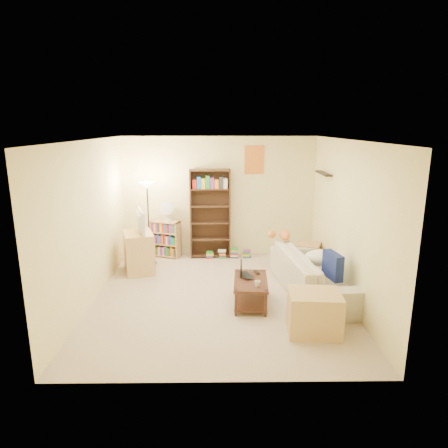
# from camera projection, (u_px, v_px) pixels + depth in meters

# --- Properties ---
(room) EXTENTS (4.50, 4.54, 2.52)m
(room) POSITION_uv_depth(u_px,v_px,m) (220.00, 198.00, 6.13)
(room) COLOR #CBAF98
(room) RESTS_ON ground
(sofa) EXTENTS (2.50, 1.42, 0.67)m
(sofa) POSITION_uv_depth(u_px,v_px,m) (313.00, 273.00, 6.59)
(sofa) COLOR beige
(sofa) RESTS_ON ground
(navy_pillow) EXTENTS (0.22, 0.46, 0.40)m
(navy_pillow) POSITION_uv_depth(u_px,v_px,m) (333.00, 266.00, 6.05)
(navy_pillow) COLOR navy
(navy_pillow) RESTS_ON sofa
(cream_blanket) EXTENTS (0.62, 0.44, 0.26)m
(cream_blanket) POSITION_uv_depth(u_px,v_px,m) (323.00, 258.00, 6.61)
(cream_blanket) COLOR white
(cream_blanket) RESTS_ON sofa
(tabby_cat) EXTENTS (0.53, 0.23, 0.18)m
(tabby_cat) POSITION_uv_depth(u_px,v_px,m) (282.00, 235.00, 7.30)
(tabby_cat) COLOR orange
(tabby_cat) RESTS_ON sofa
(coffee_table) EXTENTS (0.56, 0.94, 0.41)m
(coffee_table) POSITION_uv_depth(u_px,v_px,m) (251.00, 289.00, 6.16)
(coffee_table) COLOR #43221A
(coffee_table) RESTS_ON ground
(laptop) EXTENTS (0.46, 0.40, 0.03)m
(laptop) POSITION_uv_depth(u_px,v_px,m) (249.00, 275.00, 6.27)
(laptop) COLOR black
(laptop) RESTS_ON coffee_table
(laptop_screen) EXTENTS (0.03, 0.30, 0.20)m
(laptop_screen) POSITION_uv_depth(u_px,v_px,m) (241.00, 268.00, 6.26)
(laptop_screen) COLOR white
(laptop_screen) RESTS_ON laptop
(mug) EXTENTS (0.10, 0.10, 0.09)m
(mug) POSITION_uv_depth(u_px,v_px,m) (257.00, 284.00, 5.85)
(mug) COLOR silver
(mug) RESTS_ON coffee_table
(tv_remote) EXTENTS (0.09, 0.17, 0.02)m
(tv_remote) POSITION_uv_depth(u_px,v_px,m) (257.00, 272.00, 6.41)
(tv_remote) COLOR black
(tv_remote) RESTS_ON coffee_table
(tv_stand) EXTENTS (0.70, 0.83, 0.76)m
(tv_stand) POSITION_uv_depth(u_px,v_px,m) (139.00, 252.00, 7.54)
(tv_stand) COLOR tan
(tv_stand) RESTS_ON ground
(television) EXTENTS (0.79, 0.52, 0.43)m
(television) POSITION_uv_depth(u_px,v_px,m) (137.00, 222.00, 7.40)
(television) COLOR black
(television) RESTS_ON tv_stand
(tall_bookshelf) EXTENTS (0.84, 0.31, 1.85)m
(tall_bookshelf) POSITION_uv_depth(u_px,v_px,m) (210.00, 212.00, 8.26)
(tall_bookshelf) COLOR #402418
(tall_bookshelf) RESTS_ON ground
(short_bookshelf) EXTENTS (0.65, 0.43, 0.78)m
(short_bookshelf) POSITION_uv_depth(u_px,v_px,m) (166.00, 239.00, 8.39)
(short_bookshelf) COLOR tan
(short_bookshelf) RESTS_ON ground
(desk_fan) EXTENTS (0.28, 0.16, 0.42)m
(desk_fan) POSITION_uv_depth(u_px,v_px,m) (166.00, 210.00, 8.21)
(desk_fan) COLOR white
(desk_fan) RESTS_ON short_bookshelf
(floor_lamp) EXTENTS (0.28, 0.28, 1.65)m
(floor_lamp) POSITION_uv_depth(u_px,v_px,m) (148.00, 199.00, 7.72)
(floor_lamp) COLOR black
(floor_lamp) RESTS_ON ground
(side_table) EXTENTS (0.55, 0.55, 0.49)m
(side_table) POSITION_uv_depth(u_px,v_px,m) (308.00, 256.00, 7.76)
(side_table) COLOR tan
(side_table) RESTS_ON ground
(end_cabinet) EXTENTS (0.72, 0.62, 0.57)m
(end_cabinet) POSITION_uv_depth(u_px,v_px,m) (314.00, 313.00, 5.32)
(end_cabinet) COLOR #DAB76A
(end_cabinet) RESTS_ON ground
(book_stacks) EXTENTS (0.94, 0.16, 0.20)m
(book_stacks) POSITION_uv_depth(u_px,v_px,m) (229.00, 254.00, 8.39)
(book_stacks) COLOR red
(book_stacks) RESTS_ON ground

